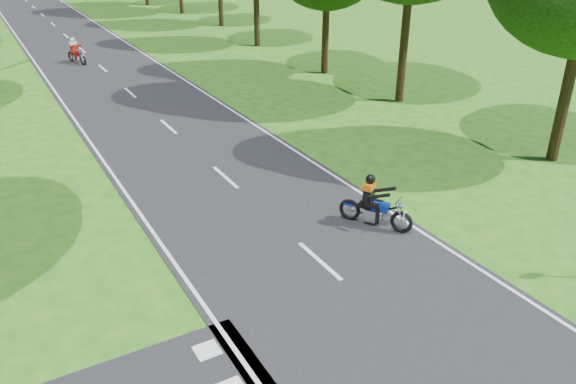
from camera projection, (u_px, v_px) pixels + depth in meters
ground at (366, 303)px, 12.91m from camera, size 160.00×160.00×0.00m
main_road at (42, 15)px, 52.05m from camera, size 7.00×140.00×0.02m
road_markings at (44, 18)px, 50.52m from camera, size 7.40×140.00×0.01m
rider_near_blue at (376, 201)px, 15.79m from camera, size 1.52×1.93×1.57m
rider_far_red at (76, 51)px, 34.09m from camera, size 1.10×1.94×1.53m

